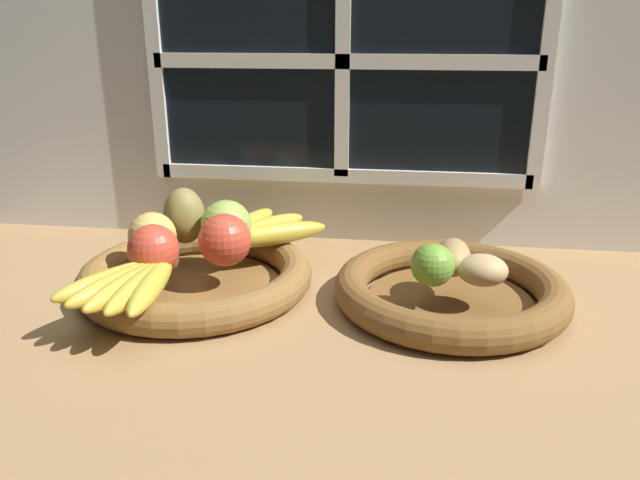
% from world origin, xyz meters
% --- Properties ---
extents(ground_plane, '(1.40, 0.90, 0.03)m').
position_xyz_m(ground_plane, '(0.00, 0.00, -0.01)').
color(ground_plane, '#9E774C').
extents(back_wall, '(1.40, 0.05, 0.55)m').
position_xyz_m(back_wall, '(0.00, 0.30, 0.28)').
color(back_wall, silver).
rests_on(back_wall, ground_plane).
extents(fruit_bowl_left, '(0.34, 0.34, 0.05)m').
position_xyz_m(fruit_bowl_left, '(-0.18, 0.03, 0.02)').
color(fruit_bowl_left, brown).
rests_on(fruit_bowl_left, ground_plane).
extents(fruit_bowl_right, '(0.32, 0.32, 0.05)m').
position_xyz_m(fruit_bowl_right, '(0.18, 0.03, 0.02)').
color(fruit_bowl_right, brown).
rests_on(fruit_bowl_right, ground_plane).
extents(apple_golden_left, '(0.07, 0.07, 0.07)m').
position_xyz_m(apple_golden_left, '(-0.25, 0.03, 0.08)').
color(apple_golden_left, '#DBB756').
rests_on(apple_golden_left, fruit_bowl_left).
extents(apple_green_back, '(0.08, 0.08, 0.08)m').
position_xyz_m(apple_green_back, '(-0.15, 0.09, 0.08)').
color(apple_green_back, '#99B74C').
rests_on(apple_green_back, fruit_bowl_left).
extents(apple_red_right, '(0.07, 0.07, 0.07)m').
position_xyz_m(apple_red_right, '(-0.14, 0.02, 0.08)').
color(apple_red_right, '#CC422D').
rests_on(apple_red_right, fruit_bowl_left).
extents(apple_red_front, '(0.07, 0.07, 0.07)m').
position_xyz_m(apple_red_front, '(-0.22, -0.02, 0.08)').
color(apple_red_front, '#CC422D').
rests_on(apple_red_front, fruit_bowl_left).
extents(pear_brown, '(0.08, 0.08, 0.09)m').
position_xyz_m(pear_brown, '(-0.22, 0.10, 0.09)').
color(pear_brown, olive).
rests_on(pear_brown, fruit_bowl_left).
extents(banana_bunch_front, '(0.14, 0.18, 0.03)m').
position_xyz_m(banana_bunch_front, '(-0.22, -0.09, 0.06)').
color(banana_bunch_front, gold).
rests_on(banana_bunch_front, fruit_bowl_left).
extents(banana_bunch_back, '(0.17, 0.19, 0.03)m').
position_xyz_m(banana_bunch_back, '(-0.11, 0.13, 0.06)').
color(banana_bunch_back, gold).
rests_on(banana_bunch_back, fruit_bowl_left).
extents(potato_large, '(0.05, 0.08, 0.05)m').
position_xyz_m(potato_large, '(0.18, 0.03, 0.07)').
color(potato_large, '#A38451').
rests_on(potato_large, fruit_bowl_right).
extents(potato_small, '(0.07, 0.06, 0.04)m').
position_xyz_m(potato_small, '(0.21, -0.00, 0.07)').
color(potato_small, tan).
rests_on(potato_small, fruit_bowl_right).
extents(lime_near, '(0.06, 0.06, 0.06)m').
position_xyz_m(lime_near, '(0.15, -0.01, 0.07)').
color(lime_near, '#6B9E33').
rests_on(lime_near, fruit_bowl_right).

